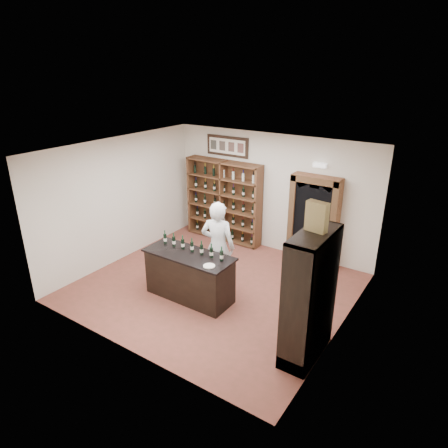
{
  "coord_description": "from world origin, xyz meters",
  "views": [
    {
      "loc": [
        4.39,
        -6.18,
        4.53
      ],
      "look_at": [
        0.05,
        0.3,
        1.4
      ],
      "focal_mm": 32.0,
      "sensor_mm": 36.0,
      "label": 1
    }
  ],
  "objects_px": {
    "tasting_counter": "(190,276)",
    "counter_bottle_0": "(165,239)",
    "shopkeeper": "(218,247)",
    "wine_shelf": "(224,201)",
    "wine_crate": "(317,217)",
    "side_cabinet": "(310,316)"
  },
  "relations": [
    {
      "from": "wine_shelf",
      "to": "wine_crate",
      "type": "bearing_deg",
      "value": -40.05
    },
    {
      "from": "wine_crate",
      "to": "counter_bottle_0",
      "type": "bearing_deg",
      "value": -177.0
    },
    {
      "from": "wine_shelf",
      "to": "counter_bottle_0",
      "type": "distance_m",
      "value": 2.85
    },
    {
      "from": "tasting_counter",
      "to": "side_cabinet",
      "type": "relative_size",
      "value": 0.85
    },
    {
      "from": "wine_shelf",
      "to": "counter_bottle_0",
      "type": "height_order",
      "value": "wine_shelf"
    },
    {
      "from": "wine_shelf",
      "to": "side_cabinet",
      "type": "relative_size",
      "value": 1.0
    },
    {
      "from": "counter_bottle_0",
      "to": "wine_crate",
      "type": "distance_m",
      "value": 3.65
    },
    {
      "from": "wine_shelf",
      "to": "shopkeeper",
      "type": "height_order",
      "value": "wine_shelf"
    },
    {
      "from": "tasting_counter",
      "to": "side_cabinet",
      "type": "bearing_deg",
      "value": -6.28
    },
    {
      "from": "tasting_counter",
      "to": "side_cabinet",
      "type": "distance_m",
      "value": 2.75
    },
    {
      "from": "tasting_counter",
      "to": "shopkeeper",
      "type": "xyz_separation_m",
      "value": [
        0.3,
        0.6,
        0.5
      ]
    },
    {
      "from": "counter_bottle_0",
      "to": "shopkeeper",
      "type": "xyz_separation_m",
      "value": [
        1.02,
        0.49,
        -0.12
      ]
    },
    {
      "from": "tasting_counter",
      "to": "counter_bottle_0",
      "type": "bearing_deg",
      "value": 171.06
    },
    {
      "from": "shopkeeper",
      "to": "counter_bottle_0",
      "type": "bearing_deg",
      "value": 10.06
    },
    {
      "from": "counter_bottle_0",
      "to": "shopkeeper",
      "type": "distance_m",
      "value": 1.13
    },
    {
      "from": "counter_bottle_0",
      "to": "side_cabinet",
      "type": "distance_m",
      "value": 3.49
    },
    {
      "from": "counter_bottle_0",
      "to": "wine_crate",
      "type": "bearing_deg",
      "value": -5.78
    },
    {
      "from": "wine_crate",
      "to": "shopkeeper",
      "type": "bearing_deg",
      "value": 169.46
    },
    {
      "from": "wine_shelf",
      "to": "wine_crate",
      "type": "relative_size",
      "value": 4.74
    },
    {
      "from": "wine_shelf",
      "to": "shopkeeper",
      "type": "distance_m",
      "value": 2.72
    },
    {
      "from": "wine_shelf",
      "to": "counter_bottle_0",
      "type": "relative_size",
      "value": 7.33
    },
    {
      "from": "side_cabinet",
      "to": "wine_crate",
      "type": "distance_m",
      "value": 1.68
    }
  ]
}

